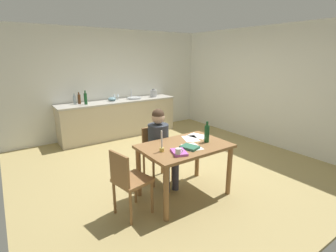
# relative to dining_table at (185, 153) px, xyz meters

# --- Properties ---
(ground_plane) EXTENTS (5.20, 5.20, 0.04)m
(ground_plane) POSITION_rel_dining_table_xyz_m (0.41, 0.92, -0.67)
(ground_plane) COLOR tan
(wall_back) EXTENTS (5.20, 0.12, 2.60)m
(wall_back) POSITION_rel_dining_table_xyz_m (0.41, 3.52, 0.65)
(wall_back) COLOR silver
(wall_back) RESTS_ON ground
(wall_right) EXTENTS (0.12, 5.20, 2.60)m
(wall_right) POSITION_rel_dining_table_xyz_m (3.01, 0.92, 0.65)
(wall_right) COLOR silver
(wall_right) RESTS_ON ground
(kitchen_counter) EXTENTS (2.95, 0.64, 0.90)m
(kitchen_counter) POSITION_rel_dining_table_xyz_m (0.41, 3.16, -0.20)
(kitchen_counter) COLOR beige
(kitchen_counter) RESTS_ON ground
(dining_table) EXTENTS (1.22, 0.82, 0.77)m
(dining_table) POSITION_rel_dining_table_xyz_m (0.00, 0.00, 0.00)
(dining_table) COLOR olive
(dining_table) RESTS_ON ground
(chair_at_table) EXTENTS (0.42, 0.42, 0.86)m
(chair_at_table) POSITION_rel_dining_table_xyz_m (-0.07, 0.65, -0.17)
(chair_at_table) COLOR olive
(chair_at_table) RESTS_ON ground
(person_seated) EXTENTS (0.34, 0.60, 1.19)m
(person_seated) POSITION_rel_dining_table_xyz_m (-0.08, 0.50, 0.03)
(person_seated) COLOR #333842
(person_seated) RESTS_ON ground
(chair_side_empty) EXTENTS (0.47, 0.47, 0.88)m
(chair_side_empty) POSITION_rel_dining_table_xyz_m (-0.87, 0.01, -0.16)
(chair_side_empty) COLOR olive
(chair_side_empty) RESTS_ON ground
(coffee_mug) EXTENTS (0.11, 0.07, 0.10)m
(coffee_mug) POSITION_rel_dining_table_xyz_m (-0.31, -0.27, 0.17)
(coffee_mug) COLOR white
(coffee_mug) RESTS_ON dining_table
(candlestick) EXTENTS (0.06, 0.06, 0.28)m
(candlestick) POSITION_rel_dining_table_xyz_m (-0.40, -0.02, 0.20)
(candlestick) COLOR gold
(candlestick) RESTS_ON dining_table
(book_magazine) EXTENTS (0.24, 0.29, 0.03)m
(book_magazine) POSITION_rel_dining_table_xyz_m (-0.25, -0.20, 0.14)
(book_magazine) COLOR #BB54B4
(book_magazine) RESTS_ON dining_table
(book_cookery) EXTENTS (0.23, 0.27, 0.03)m
(book_cookery) POSITION_rel_dining_table_xyz_m (-0.03, -0.14, 0.14)
(book_cookery) COLOR #2D654B
(book_cookery) RESTS_ON dining_table
(paper_letter) EXTENTS (0.30, 0.35, 0.00)m
(paper_letter) POSITION_rel_dining_table_xyz_m (0.24, 0.17, 0.12)
(paper_letter) COLOR white
(paper_letter) RESTS_ON dining_table
(paper_bill) EXTENTS (0.26, 0.33, 0.00)m
(paper_bill) POSITION_rel_dining_table_xyz_m (0.04, -0.12, 0.12)
(paper_bill) COLOR white
(paper_bill) RESTS_ON dining_table
(paper_envelope) EXTENTS (0.29, 0.34, 0.00)m
(paper_envelope) POSITION_rel_dining_table_xyz_m (0.42, 0.20, 0.12)
(paper_envelope) COLOR white
(paper_envelope) RESTS_ON dining_table
(wine_bottle_on_table) EXTENTS (0.07, 0.07, 0.30)m
(wine_bottle_on_table) POSITION_rel_dining_table_xyz_m (0.34, -0.08, 0.25)
(wine_bottle_on_table) COLOR #194C23
(wine_bottle_on_table) RESTS_ON dining_table
(sink_unit) EXTENTS (0.36, 0.36, 0.24)m
(sink_unit) POSITION_rel_dining_table_xyz_m (0.84, 3.16, 0.27)
(sink_unit) COLOR #B2B7BC
(sink_unit) RESTS_ON kitchen_counter
(bottle_oil) EXTENTS (0.06, 0.06, 0.25)m
(bottle_oil) POSITION_rel_dining_table_xyz_m (-0.61, 3.26, 0.36)
(bottle_oil) COLOR #8C999E
(bottle_oil) RESTS_ON kitchen_counter
(bottle_vinegar) EXTENTS (0.07, 0.07, 0.27)m
(bottle_vinegar) POSITION_rel_dining_table_xyz_m (-0.51, 3.25, 0.36)
(bottle_vinegar) COLOR #593319
(bottle_vinegar) RESTS_ON kitchen_counter
(bottle_wine_red) EXTENTS (0.07, 0.07, 0.31)m
(bottle_wine_red) POSITION_rel_dining_table_xyz_m (-0.41, 3.10, 0.38)
(bottle_wine_red) COLOR #194C23
(bottle_wine_red) RESTS_ON kitchen_counter
(mixing_bowl) EXTENTS (0.20, 0.20, 0.09)m
(mixing_bowl) POSITION_rel_dining_table_xyz_m (0.26, 3.20, 0.30)
(mixing_bowl) COLOR #668C99
(mixing_bowl) RESTS_ON kitchen_counter
(stovetop_kettle) EXTENTS (0.18, 0.18, 0.22)m
(stovetop_kettle) POSITION_rel_dining_table_xyz_m (1.42, 3.16, 0.35)
(stovetop_kettle) COLOR #B7BABF
(stovetop_kettle) RESTS_ON kitchen_counter
(wine_glass_near_sink) EXTENTS (0.07, 0.07, 0.15)m
(wine_glass_near_sink) POSITION_rel_dining_table_xyz_m (0.46, 3.31, 0.36)
(wine_glass_near_sink) COLOR silver
(wine_glass_near_sink) RESTS_ON kitchen_counter
(wine_glass_by_kettle) EXTENTS (0.07, 0.07, 0.15)m
(wine_glass_by_kettle) POSITION_rel_dining_table_xyz_m (0.37, 3.31, 0.36)
(wine_glass_by_kettle) COLOR silver
(wine_glass_by_kettle) RESTS_ON kitchen_counter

